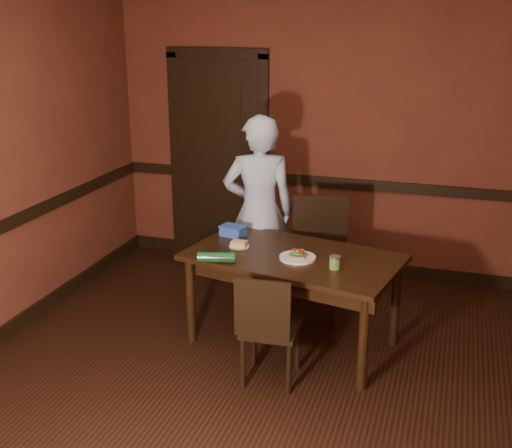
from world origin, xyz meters
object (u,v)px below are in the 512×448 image
Objects in this scene: chair_near at (271,326)px; food_tub at (233,231)px; sauce_jar at (335,262)px; cheese_saucer at (239,245)px; sandwich_plate at (298,256)px; chair_far at (307,258)px; dining_table at (293,299)px; person at (259,212)px.

chair_near is 1.06m from food_tub.
chair_near is at bearing -134.03° from sauce_jar.
cheese_saucer is at bearing -57.05° from chair_near.
chair_near reaches higher than sandwich_plate.
food_tub is (-0.57, 0.82, 0.37)m from chair_near.
food_tub is at bearing -170.11° from chair_far.
sandwich_plate is at bearing -42.66° from dining_table.
sandwich_plate is at bearing 106.09° from person.
dining_table is at bearing -94.90° from chair_near.
chair_far is at bearing 147.24° from person.
person reaches higher than chair_far.
dining_table is 1.92× the size of chair_near.
chair_near is 8.50× the size of sauce_jar.
chair_far is 6.33× the size of cheese_saucer.
sauce_jar is (0.37, -0.72, 0.28)m from chair_far.
sauce_jar is at bearing -20.20° from sandwich_plate.
food_tub is at bearing 151.81° from sandwich_plate.
chair_far is 4.45× the size of food_tub.
sandwich_plate reaches higher than cheese_saucer.
chair_near is at bearing -42.31° from food_tub.
sauce_jar reaches higher than chair_near.
dining_table is 5.79× the size of sandwich_plate.
cheese_saucer is (-0.43, 0.58, 0.35)m from chair_near.
cheese_saucer is at bearing 72.40° from person.
sandwich_plate is (0.52, -0.71, -0.09)m from person.
food_tub is (-0.63, 0.34, 0.02)m from sandwich_plate.
dining_table is at bearing 153.16° from sauce_jar.
chair_far reaches higher than sandwich_plate.
person is 6.20× the size of sandwich_plate.
person is (-0.46, 0.10, 0.34)m from chair_far.
person is (-0.48, 0.64, 0.47)m from dining_table.
person is at bearing -72.37° from chair_near.
sauce_jar reaches higher than sandwich_plate.
sauce_jar is (0.82, -0.82, -0.06)m from person.
person is 10.57× the size of cheese_saucer.
person reaches higher than dining_table.
chair_far reaches higher than chair_near.
person is at bearing 151.95° from chair_far.
chair_far reaches higher than food_tub.
dining_table is at bearing 106.12° from person.
person is at bearing 87.17° from food_tub.
sandwich_plate is (0.07, -0.61, 0.25)m from chair_far.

